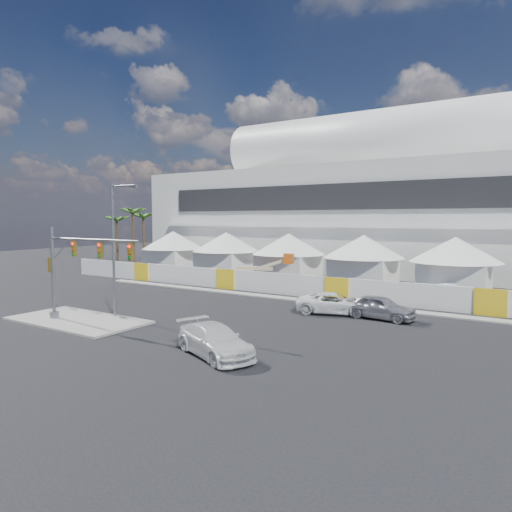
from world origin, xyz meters
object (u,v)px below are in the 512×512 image
Objects in this scene: lot_car_a at (450,293)px; traffic_mast at (71,268)px; pickup_curb at (334,303)px; pickup_near at (215,341)px; boom_lift at (249,278)px; sedan_silver at (380,307)px; streetlight_median at (116,241)px.

lot_car_a is 30.73m from traffic_mast.
pickup_near is at bearing 157.24° from pickup_curb.
traffic_mast is at bearing -108.39° from boom_lift.
sedan_silver is 1.13× the size of lot_car_a.
sedan_silver is at bearing -108.03° from pickup_curb.
boom_lift is at bearing 90.14° from streetlight_median.
pickup_near is 23.61m from boom_lift.
traffic_mast is (-13.85, -12.54, 2.99)m from pickup_curb.
boom_lift is at bearing 41.26° from pickup_curb.
lot_car_a is at bearing 6.03° from pickup_near.
sedan_silver is at bearing 4.63° from pickup_near.
streetlight_median is at bearing 63.07° from traffic_mast.
boom_lift reaches higher than pickup_curb.
boom_lift is at bearing 52.55° from pickup_near.
traffic_mast reaches higher than sedan_silver.
streetlight_median is (1.37, 2.69, 1.80)m from traffic_mast.
sedan_silver is 0.89× the size of pickup_curb.
pickup_near is at bearing 166.26° from sedan_silver.
pickup_curb is 0.59× the size of streetlight_median.
streetlight_median reaches higher than sedan_silver.
streetlight_median reaches higher than lot_car_a.
pickup_near is at bearing -3.17° from traffic_mast.
sedan_silver is 0.53× the size of streetlight_median.
pickup_near is 1.26× the size of lot_car_a.
pickup_curb is 16.60m from streetlight_median.
pickup_curb is at bearing 170.97° from lot_car_a.
boom_lift reaches higher than sedan_silver.
pickup_curb is at bearing -45.10° from boom_lift.
lot_car_a is 19.14m from boom_lift.
pickup_near reaches higher than pickup_curb.
streetlight_median is at bearing 159.53° from lot_car_a.
streetlight_median is at bearing 110.05° from pickup_curb.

